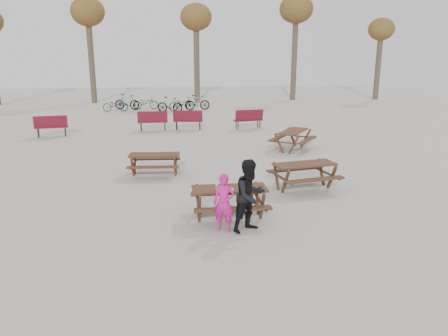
{
  "coord_description": "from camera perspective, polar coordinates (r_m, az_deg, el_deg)",
  "views": [
    {
      "loc": [
        -1.44,
        -9.9,
        3.97
      ],
      "look_at": [
        0.0,
        1.0,
        1.0
      ],
      "focal_mm": 35.0,
      "sensor_mm": 36.0,
      "label": 1
    }
  ],
  "objects": [
    {
      "name": "bread_roll",
      "position": [
        10.3,
        0.73,
        -2.61
      ],
      "size": [
        0.14,
        0.06,
        0.05
      ],
      "primitive_type": "ellipsoid",
      "color": "tan",
      "rests_on": "food_tray"
    },
    {
      "name": "picnic_table_east",
      "position": [
        13.05,
        10.42,
        -1.06
      ],
      "size": [
        2.06,
        1.78,
        0.78
      ],
      "primitive_type": null,
      "rotation": [
        0.0,
        0.0,
        0.19
      ],
      "color": "#342013",
      "rests_on": "ground"
    },
    {
      "name": "child",
      "position": [
        9.8,
        -0.01,
        -4.57
      ],
      "size": [
        0.57,
        0.48,
        1.34
      ],
      "primitive_type": "imported",
      "rotation": [
        0.0,
        0.0,
        -0.39
      ],
      "color": "#C21880",
      "rests_on": "ground"
    },
    {
      "name": "tree_row",
      "position": [
        35.2,
        -3.93,
        18.71
      ],
      "size": [
        32.17,
        3.52,
        8.26
      ],
      "color": "#382B21",
      "rests_on": "ground"
    },
    {
      "name": "ground",
      "position": [
        10.76,
        0.7,
        -6.53
      ],
      "size": [
        80.0,
        80.0,
        0.0
      ],
      "primitive_type": "plane",
      "color": "gray",
      "rests_on": "ground"
    },
    {
      "name": "food_tray",
      "position": [
        10.31,
        0.73,
        -2.83
      ],
      "size": [
        0.18,
        0.11,
        0.03
      ],
      "primitive_type": "cube",
      "color": "silver",
      "rests_on": "main_picnic_table"
    },
    {
      "name": "picnic_table_far",
      "position": [
        18.2,
        8.97,
        3.61
      ],
      "size": [
        2.28,
        2.37,
        0.79
      ],
      "primitive_type": null,
      "rotation": [
        0.0,
        0.0,
        0.96
      ],
      "color": "#342013",
      "rests_on": "ground"
    },
    {
      "name": "picnic_table_north",
      "position": [
        14.47,
        -9.04,
        0.45
      ],
      "size": [
        1.74,
        1.45,
        0.7
      ],
      "primitive_type": null,
      "rotation": [
        0.0,
        0.0,
        -0.08
      ],
      "color": "#342013",
      "rests_on": "ground"
    },
    {
      "name": "bicycle_row",
      "position": [
        30.29,
        -8.76,
        8.34
      ],
      "size": [
        7.19,
        2.81,
        1.06
      ],
      "color": "black",
      "rests_on": "ground"
    },
    {
      "name": "main_picnic_table",
      "position": [
        10.56,
        0.71,
        -3.57
      ],
      "size": [
        1.8,
        1.45,
        0.78
      ],
      "color": "#342013",
      "rests_on": "ground"
    },
    {
      "name": "soda_bottle",
      "position": [
        10.37,
        -0.93,
        -2.41
      ],
      "size": [
        0.07,
        0.07,
        0.17
      ],
      "color": "silver",
      "rests_on": "main_picnic_table"
    },
    {
      "name": "fallen_leaves",
      "position": [
        13.16,
        1.3,
        -2.43
      ],
      "size": [
        11.0,
        11.0,
        0.01
      ],
      "primitive_type": null,
      "color": "gold",
      "rests_on": "ground"
    },
    {
      "name": "park_bench_row",
      "position": [
        22.31,
        -8.03,
        6.06
      ],
      "size": [
        11.24,
        1.74,
        1.03
      ],
      "color": "maroon",
      "rests_on": "ground"
    },
    {
      "name": "adult",
      "position": [
        9.78,
        3.41,
        -3.63
      ],
      "size": [
        1.02,
        0.96,
        1.67
      ],
      "primitive_type": "imported",
      "rotation": [
        0.0,
        0.0,
        0.53
      ],
      "color": "black",
      "rests_on": "ground"
    }
  ]
}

